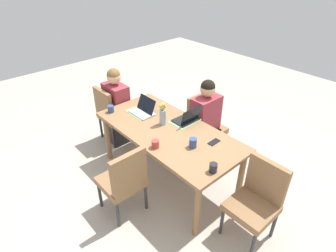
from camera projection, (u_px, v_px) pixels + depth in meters
name	position (u px, v px, depth m)	size (l,w,h in m)	color
ground_plane	(168.00, 176.00, 3.76)	(10.00, 10.00, 0.00)	#B2A899
dining_table	(168.00, 135.00, 3.40)	(1.88, 0.90, 0.76)	olive
chair_head_right_left_near	(111.00, 112.00, 4.23)	(0.44, 0.44, 0.90)	olive
person_head_right_left_near	(118.00, 111.00, 4.22)	(0.40, 0.36, 1.19)	#2D2D33
chair_near_left_mid	(204.00, 123.00, 3.98)	(0.44, 0.44, 0.90)	olive
person_near_left_mid	(205.00, 125.00, 3.89)	(0.36, 0.40, 1.19)	#2D2D33
chair_far_left_far	(124.00, 179.00, 3.00)	(0.44, 0.44, 0.90)	olive
chair_head_left_right_near	(257.00, 198.00, 2.77)	(0.44, 0.44, 0.90)	olive
flower_vase	(163.00, 113.00, 3.38)	(0.08, 0.10, 0.30)	#8EA8B7
placemat_head_right_left_near	(141.00, 112.00, 3.71)	(0.36, 0.26, 0.00)	#7FAD70
placemat_near_left_mid	(185.00, 121.00, 3.52)	(0.36, 0.26, 0.00)	#7FAD70
laptop_head_right_left_near	(144.00, 110.00, 3.67)	(0.32, 0.22, 0.20)	silver
laptop_near_left_mid	(188.00, 118.00, 3.49)	(0.22, 0.32, 0.21)	black
coffee_mug_near_left	(111.00, 109.00, 3.69)	(0.08, 0.08, 0.09)	#33477A
coffee_mug_near_right	(155.00, 144.00, 3.03)	(0.09, 0.09, 0.09)	#AD3D38
coffee_mug_centre_left	(213.00, 168.00, 2.70)	(0.08, 0.08, 0.10)	#232328
coffee_mug_centre_right	(193.00, 143.00, 3.03)	(0.09, 0.09, 0.11)	#33477A
coffee_mug_far_left	(144.00, 99.00, 3.93)	(0.07, 0.07, 0.09)	#33477A
phone_black	(214.00, 142.00, 3.13)	(0.15, 0.07, 0.01)	black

